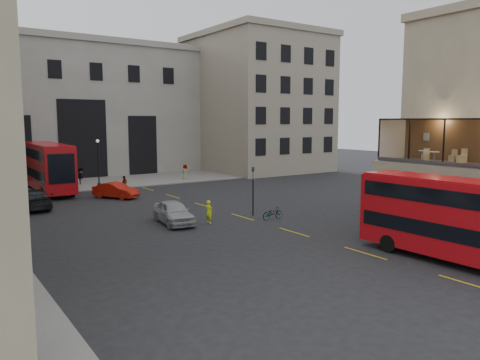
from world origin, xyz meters
TOP-DOWN VIEW (x-y plane):
  - ground at (0.00, 0.00)m, footprint 140.00×140.00m
  - host_frontage at (6.50, 0.00)m, footprint 3.00×11.00m
  - cafe_floor at (6.50, 0.00)m, footprint 3.00×10.00m
  - gateway at (-5.00, 47.99)m, footprint 35.00×10.60m
  - building_right at (20.00, 39.97)m, footprint 16.60×18.60m
  - pavement_far at (-6.00, 38.00)m, footprint 40.00×12.00m
  - traffic_light_near at (-1.00, 12.00)m, footprint 0.16×0.20m
  - traffic_light_far at (-15.00, 28.00)m, footprint 0.16×0.20m
  - street_lamp_a at (-17.00, 18.00)m, footprint 0.36×0.36m
  - street_lamp_b at (-6.00, 34.00)m, footprint 0.36×0.36m
  - bus_near at (0.50, -4.04)m, footprint 2.82×11.03m
  - bus_far at (-11.33, 33.81)m, footprint 3.13×12.65m
  - car_a at (-7.37, 12.91)m, footprint 2.59×5.07m
  - car_b at (-6.92, 26.12)m, footprint 3.70×4.69m
  - car_c at (-14.70, 24.67)m, footprint 2.66×5.83m
  - bicycle at (-0.59, 10.06)m, footprint 1.79×0.64m
  - cyclist at (-5.21, 11.62)m, footprint 0.50×0.67m
  - pedestrian_b at (-7.04, 37.26)m, footprint 1.22×1.46m
  - pedestrian_c at (-4.50, 30.24)m, footprint 0.97×0.86m
  - pedestrian_d at (5.07, 34.76)m, footprint 0.83×1.06m
  - cafe_table_mid at (5.46, 0.90)m, footprint 0.61×0.61m
  - cafe_table_far at (5.99, 2.11)m, footprint 0.61×0.61m
  - cafe_chair_b at (7.31, 0.08)m, footprint 0.52×0.52m
  - cafe_chair_c at (7.43, 0.79)m, footprint 0.42×0.42m
  - cafe_chair_d at (7.06, 2.61)m, footprint 0.50×0.50m

SIDE VIEW (x-z plane):
  - ground at x=0.00m, z-range 0.00..0.00m
  - pavement_far at x=-6.00m, z-range 0.00..0.12m
  - bicycle at x=-0.59m, z-range 0.00..0.94m
  - car_b at x=-6.92m, z-range 0.00..1.49m
  - pedestrian_c at x=-4.50m, z-range 0.00..1.58m
  - car_a at x=-7.37m, z-range 0.00..1.65m
  - car_c at x=-14.70m, z-range 0.00..1.66m
  - cyclist at x=-5.21m, z-range 0.00..1.67m
  - pedestrian_d at x=5.07m, z-range 0.00..1.93m
  - pedestrian_b at x=-7.04m, z-range 0.00..1.97m
  - host_frontage at x=6.50m, z-range 0.00..4.50m
  - street_lamp_a at x=-17.00m, z-range -0.27..5.06m
  - street_lamp_b at x=-6.00m, z-range -0.27..5.06m
  - traffic_light_near at x=-1.00m, z-range 0.52..4.32m
  - traffic_light_far at x=-15.00m, z-range 0.52..4.32m
  - bus_near at x=0.50m, z-range 0.27..4.65m
  - bus_far at x=-11.33m, z-range 0.31..5.34m
  - cafe_floor at x=6.50m, z-range 4.50..4.60m
  - cafe_chair_d at x=7.06m, z-range 4.44..5.27m
  - cafe_chair_c at x=7.43m, z-range 4.43..5.28m
  - cafe_chair_b at x=7.31m, z-range 4.42..5.35m
  - cafe_table_far at x=5.99m, z-range 4.72..5.48m
  - cafe_table_mid at x=5.46m, z-range 4.72..5.48m
  - gateway at x=-5.00m, z-range 0.39..18.39m
  - building_right at x=20.00m, z-range 0.39..20.39m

